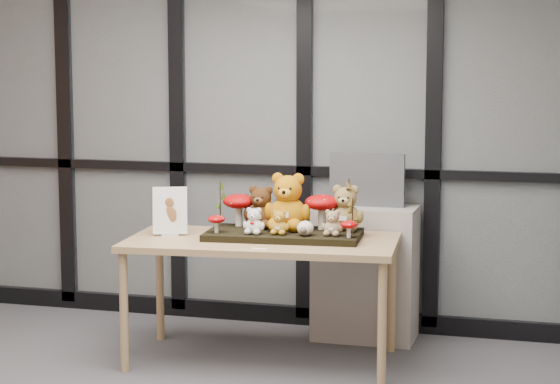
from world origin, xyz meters
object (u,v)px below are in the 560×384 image
(bear_brown_medium, at_px, (261,205))
(sign_holder, at_px, (170,213))
(monitor, at_px, (367,180))
(mushroom_back_left, at_px, (239,208))
(diorama_tray, at_px, (284,235))
(bear_white_bow, at_px, (254,219))
(bear_tan_back, at_px, (346,205))
(plush_cream_hedgehog, at_px, (305,227))
(cabinet, at_px, (365,273))
(bear_small_yellow, at_px, (279,221))
(mushroom_back_right, at_px, (322,210))
(display_table, at_px, (262,250))
(mushroom_front_left, at_px, (216,223))
(bear_beige_small, at_px, (333,221))
(mushroom_front_right, at_px, (349,228))
(bear_pooh_yellow, at_px, (288,198))

(bear_brown_medium, xyz_separation_m, sign_holder, (-0.51, -0.20, -0.04))
(monitor, bearing_deg, mushroom_back_left, -144.87)
(diorama_tray, bearing_deg, bear_white_bow, -142.94)
(bear_tan_back, bearing_deg, plush_cream_hedgehog, -130.93)
(diorama_tray, distance_m, cabinet, 0.77)
(mushroom_back_left, bearing_deg, bear_brown_medium, -8.07)
(bear_small_yellow, height_order, monitor, monitor)
(bear_small_yellow, bearing_deg, mushroom_back_right, 44.95)
(bear_brown_medium, bearing_deg, display_table, -76.24)
(plush_cream_hedgehog, height_order, mushroom_front_left, mushroom_front_left)
(bear_tan_back, xyz_separation_m, bear_white_bow, (-0.48, -0.28, -0.06))
(diorama_tray, bearing_deg, monitor, 52.89)
(bear_beige_small, distance_m, mushroom_front_left, 0.68)
(bear_small_yellow, relative_size, cabinet, 0.18)
(monitor, bearing_deg, sign_holder, -146.16)
(diorama_tray, bearing_deg, sign_holder, -176.59)
(bear_small_yellow, height_order, mushroom_front_right, bear_small_yellow)
(display_table, distance_m, mushroom_back_left, 0.35)
(mushroom_back_right, distance_m, sign_holder, 0.91)
(bear_brown_medium, xyz_separation_m, bear_small_yellow, (0.17, -0.20, -0.06))
(cabinet, bearing_deg, plush_cream_hedgehog, -107.78)
(bear_beige_small, height_order, mushroom_front_left, bear_beige_small)
(monitor, bearing_deg, bear_beige_small, -96.12)
(monitor, bearing_deg, bear_tan_back, -95.02)
(diorama_tray, bearing_deg, bear_small_yellow, -93.98)
(bear_white_bow, xyz_separation_m, mushroom_front_right, (0.56, 0.02, -0.03))
(bear_pooh_yellow, distance_m, bear_white_bow, 0.27)
(display_table, distance_m, bear_white_bow, 0.20)
(display_table, relative_size, plush_cream_hedgehog, 17.22)
(mushroom_back_right, distance_m, monitor, 0.52)
(bear_tan_back, relative_size, bear_small_yellow, 1.88)
(bear_white_bow, distance_m, mushroom_front_left, 0.23)
(bear_beige_small, xyz_separation_m, plush_cream_hedgehog, (-0.15, -0.04, -0.04))
(display_table, bearing_deg, mushroom_front_right, -9.02)
(bear_small_yellow, height_order, plush_cream_hedgehog, bear_small_yellow)
(plush_cream_hedgehog, bearing_deg, mushroom_back_left, 149.70)
(bear_small_yellow, distance_m, mushroom_back_right, 0.31)
(sign_holder, bearing_deg, display_table, -16.02)
(bear_brown_medium, relative_size, bear_white_bow, 1.63)
(diorama_tray, relative_size, cabinet, 1.06)
(monitor, bearing_deg, mushroom_front_left, -134.69)
(bear_tan_back, xyz_separation_m, bear_small_yellow, (-0.34, -0.25, -0.07))
(bear_beige_small, bearing_deg, monitor, 78.78)
(bear_pooh_yellow, distance_m, bear_tan_back, 0.34)
(bear_white_bow, distance_m, mushroom_front_right, 0.56)
(mushroom_front_left, height_order, mushroom_front_right, mushroom_front_left)
(diorama_tray, height_order, bear_beige_small, bear_beige_small)
(bear_beige_small, xyz_separation_m, mushroom_back_left, (-0.62, 0.18, 0.02))
(bear_small_yellow, distance_m, bear_white_bow, 0.15)
(mushroom_back_left, relative_size, cabinet, 0.25)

